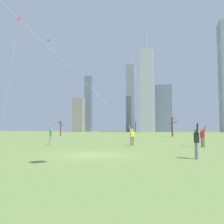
% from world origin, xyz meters
% --- Properties ---
extents(ground_plane, '(400.00, 400.00, 0.00)m').
position_xyz_m(ground_plane, '(0.00, 0.00, 0.00)').
color(ground_plane, olive).
extents(kite_flyer_midfield_left_red, '(7.57, 2.96, 14.94)m').
position_xyz_m(kite_flyer_midfield_left_red, '(8.55, 7.69, 2.58)').
color(kite_flyer_midfield_left_red, '#726656').
rests_on(kite_flyer_midfield_left_red, ground).
extents(kite_flyer_foreground_left_white, '(5.24, 9.43, 21.89)m').
position_xyz_m(kite_flyer_foreground_left_white, '(6.71, -1.90, 3.80)').
color(kite_flyer_foreground_left_white, gray).
rests_on(kite_flyer_foreground_left_white, ground).
extents(kite_flyer_midfield_right_purple, '(12.89, 7.13, 14.79)m').
position_xyz_m(kite_flyer_midfield_right_purple, '(-0.67, 7.58, 3.20)').
color(kite_flyer_midfield_right_purple, '#726656').
rests_on(kite_flyer_midfield_right_purple, ground).
extents(kite_flyer_midfield_center_green, '(1.03, 10.85, 10.90)m').
position_xyz_m(kite_flyer_midfield_center_green, '(-6.89, 6.34, 3.00)').
color(kite_flyer_midfield_center_green, gray).
rests_on(kite_flyer_midfield_center_green, ground).
extents(distant_kite_low_near_trees_blue, '(2.25, 1.37, 18.90)m').
position_xyz_m(distant_kite_low_near_trees_blue, '(-16.49, 26.24, 15.41)').
color(distant_kite_low_near_trees_blue, blue).
rests_on(distant_kite_low_near_trees_blue, ground).
extents(distant_kite_drifting_right_pink, '(2.15, 6.41, 19.54)m').
position_xyz_m(distant_kite_drifting_right_pink, '(-17.64, 17.61, 17.37)').
color(distant_kite_drifting_right_pink, pink).
rests_on(distant_kite_drifting_right_pink, ground).
extents(bare_tree_center, '(1.94, 2.52, 4.46)m').
position_xyz_m(bare_tree_center, '(6.36, 39.51, 2.35)').
color(bare_tree_center, '#4C3828').
rests_on(bare_tree_center, ground).
extents(bare_tree_leftmost, '(2.08, 1.71, 3.65)m').
position_xyz_m(bare_tree_leftmost, '(-20.00, 39.11, 2.02)').
color(bare_tree_leftmost, '#4C3828').
rests_on(bare_tree_leftmost, ground).
extents(skyline_wide_slab, '(8.01, 9.65, 59.96)m').
position_xyz_m(skyline_wide_slab, '(-4.98, 130.22, 25.42)').
color(skyline_wide_slab, '#9EA3AD').
rests_on(skyline_wide_slab, ground).
extents(skyline_short_annex, '(6.86, 5.73, 22.08)m').
position_xyz_m(skyline_short_annex, '(-49.39, 130.50, 11.04)').
color(skyline_short_annex, gray).
rests_on(skyline_short_annex, ground).
extents(skyline_squat_block, '(10.74, 10.13, 30.83)m').
position_xyz_m(skyline_squat_block, '(5.02, 145.32, 15.42)').
color(skyline_squat_block, slate).
rests_on(skyline_squat_block, ground).
extents(skyline_mid_tower_right, '(5.26, 5.44, 48.83)m').
position_xyz_m(skyline_mid_tower_right, '(-49.48, 151.77, 20.78)').
color(skyline_mid_tower_right, slate).
rests_on(skyline_mid_tower_right, ground).
extents(skyline_mid_tower_left, '(5.60, 10.28, 53.02)m').
position_xyz_m(skyline_mid_tower_left, '(-17.19, 147.43, 23.15)').
color(skyline_mid_tower_left, gray).
rests_on(skyline_mid_tower_left, ground).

